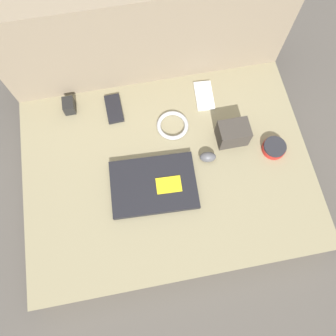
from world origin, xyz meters
name	(u,v)px	position (x,y,z in m)	size (l,w,h in m)	color
ground_plane	(168,180)	(0.00, 0.00, 0.00)	(8.00, 8.00, 0.00)	#4C4742
couch_seat	(168,175)	(0.00, 0.00, 0.06)	(1.07, 0.79, 0.12)	#847A5B
couch_backrest	(144,38)	(0.00, 0.49, 0.26)	(1.07, 0.20, 0.53)	#7F705B
laptop	(154,185)	(-0.06, -0.05, 0.14)	(0.32, 0.23, 0.03)	black
computer_mouse	(208,157)	(0.15, 0.02, 0.14)	(0.07, 0.05, 0.04)	#4C4C51
speaker_puck	(274,148)	(0.41, 0.01, 0.14)	(0.09, 0.09, 0.03)	red
phone_silver	(204,96)	(0.20, 0.28, 0.13)	(0.08, 0.13, 0.01)	silver
phone_black	(114,109)	(-0.16, 0.29, 0.13)	(0.07, 0.13, 0.01)	black
camera_pouch	(233,133)	(0.26, 0.08, 0.17)	(0.11, 0.08, 0.09)	#38332D
charger_brick	(69,106)	(-0.33, 0.33, 0.15)	(0.04, 0.06, 0.05)	black
cable_coil	(173,125)	(0.05, 0.17, 0.13)	(0.12, 0.12, 0.02)	#B2B2B7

